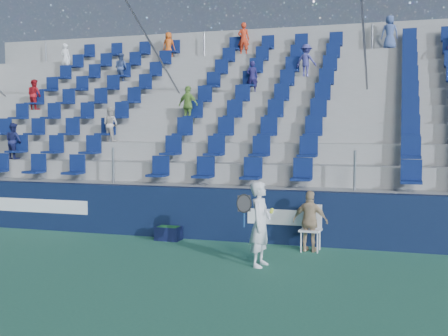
% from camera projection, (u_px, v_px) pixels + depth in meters
% --- Properties ---
extents(ground, '(70.00, 70.00, 0.00)m').
position_uv_depth(ground, '(167.00, 273.00, 10.04)').
color(ground, '#317356').
rests_on(ground, ground).
extents(sponsor_wall, '(24.00, 0.32, 1.20)m').
position_uv_depth(sponsor_wall, '(220.00, 214.00, 13.00)').
color(sponsor_wall, '#0F1B3A').
rests_on(sponsor_wall, ground).
extents(grandstand, '(24.00, 8.17, 6.63)m').
position_uv_depth(grandstand, '(269.00, 143.00, 17.75)').
color(grandstand, '#989894').
rests_on(grandstand, ground).
extents(tennis_player, '(0.69, 0.65, 1.60)m').
position_uv_depth(tennis_player, '(260.00, 224.00, 10.47)').
color(tennis_player, white).
rests_on(tennis_player, ground).
extents(line_judge_chair, '(0.46, 0.47, 0.97)m').
position_uv_depth(line_judge_chair, '(311.00, 224.00, 11.88)').
color(line_judge_chair, white).
rests_on(line_judge_chair, ground).
extents(line_judge, '(0.79, 0.43, 1.29)m').
position_uv_depth(line_judge, '(310.00, 221.00, 11.73)').
color(line_judge, tan).
rests_on(line_judge, ground).
extents(ball_bin, '(0.58, 0.39, 0.32)m').
position_uv_depth(ball_bin, '(169.00, 233.00, 12.98)').
color(ball_bin, '#0E1335').
rests_on(ball_bin, ground).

